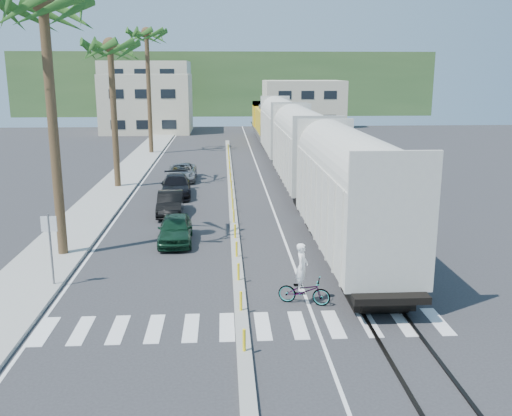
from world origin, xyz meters
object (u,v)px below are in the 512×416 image
Objects in this scene: car_lead at (175,229)px; cyclist at (304,285)px; street_sign at (50,240)px; car_second at (170,203)px.

cyclist is at bearing -58.61° from car_lead.
street_sign is at bearing 95.82° from cyclist.
car_lead is at bearing 52.01° from cyclist.
street_sign is 1.28× the size of cyclist.
street_sign is at bearing -108.95° from car_second.
street_sign is 0.72× the size of car_lead.
car_second is at bearing 42.32° from cyclist.
cyclist is (5.30, -8.07, 0.03)m from car_lead.
car_second is 15.12m from cyclist.
cyclist is (6.06, -13.86, 0.04)m from car_second.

